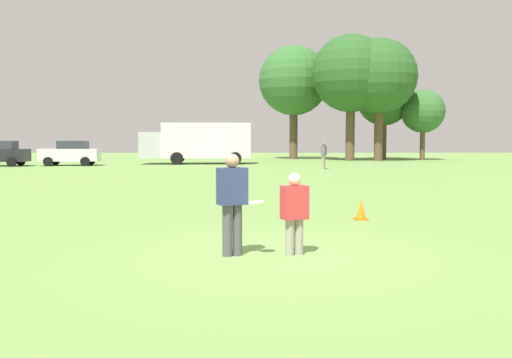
{
  "coord_description": "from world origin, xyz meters",
  "views": [
    {
      "loc": [
        -0.53,
        -9.57,
        1.93
      ],
      "look_at": [
        -0.37,
        2.75,
        1.08
      ],
      "focal_mm": 40.39,
      "sensor_mm": 36.0,
      "label": 1
    }
  ],
  "objects": [
    {
      "name": "ground_plane",
      "position": [
        0.0,
        0.0,
        0.0
      ],
      "size": [
        145.73,
        145.73,
        0.0
      ],
      "primitive_type": "plane",
      "color": "#6B9347"
    },
    {
      "name": "player_thrower",
      "position": [
        -0.8,
        -0.13,
        0.96
      ],
      "size": [
        0.54,
        0.43,
        1.69
      ],
      "color": "#4C4C51",
      "rests_on": "ground"
    },
    {
      "name": "player_defender",
      "position": [
        0.23,
        -0.06,
        0.76
      ],
      "size": [
        0.49,
        0.37,
        1.37
      ],
      "color": "gray",
      "rests_on": "ground"
    },
    {
      "name": "frisbee",
      "position": [
        -0.41,
        -0.2,
        0.9
      ],
      "size": [
        0.27,
        0.27,
        0.06
      ],
      "color": "white"
    },
    {
      "name": "traffic_cone",
      "position": [
        2.17,
        4.13,
        0.23
      ],
      "size": [
        0.32,
        0.32,
        0.48
      ],
      "color": "#D8590C",
      "rests_on": "ground"
    },
    {
      "name": "parked_car_center",
      "position": [
        -13.61,
        32.84,
        0.92
      ],
      "size": [
        4.31,
        2.43,
        1.82
      ],
      "color": "silver",
      "rests_on": "ground"
    },
    {
      "name": "box_truck",
      "position": [
        -4.48,
        35.47,
        1.75
      ],
      "size": [
        8.64,
        3.37,
        3.18
      ],
      "color": "white",
      "rests_on": "ground"
    },
    {
      "name": "bystander_sideline_watcher",
      "position": [
        4.33,
        27.56,
        0.99
      ],
      "size": [
        0.45,
        0.55,
        1.75
      ],
      "color": "gray",
      "rests_on": "ground"
    },
    {
      "name": "tree_west_oak",
      "position": [
        3.85,
        46.6,
        7.57
      ],
      "size": [
        6.78,
        6.78,
        11.01
      ],
      "color": "brown",
      "rests_on": "ground"
    },
    {
      "name": "tree_west_maple",
      "position": [
        8.63,
        42.28,
        7.77
      ],
      "size": [
        6.95,
        6.95,
        11.3
      ],
      "color": "brown",
      "rests_on": "ground"
    },
    {
      "name": "tree_center_elm",
      "position": [
        11.11,
        41.92,
        7.5
      ],
      "size": [
        6.71,
        6.71,
        10.9
      ],
      "color": "brown",
      "rests_on": "ground"
    },
    {
      "name": "tree_east_birch",
      "position": [
        12.51,
        46.0,
        5.8
      ],
      "size": [
        5.19,
        5.19,
        8.43
      ],
      "color": "brown",
      "rests_on": "ground"
    },
    {
      "name": "tree_east_oak",
      "position": [
        15.73,
        44.07,
        4.52
      ],
      "size": [
        4.04,
        4.04,
        6.57
      ],
      "color": "brown",
      "rests_on": "ground"
    }
  ]
}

